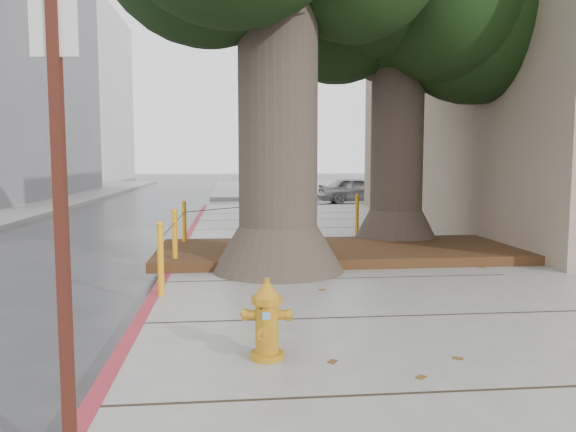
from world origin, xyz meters
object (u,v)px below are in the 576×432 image
(car_red, at_px, (467,189))
(car_dark, at_px, (0,192))
(car_silver, at_px, (356,190))
(fire_hydrant, at_px, (267,320))
(signpost, at_px, (60,200))

(car_red, height_order, car_dark, car_red)
(car_red, bearing_deg, car_silver, 74.16)
(car_red, distance_m, car_dark, 19.16)
(fire_hydrant, bearing_deg, car_silver, 82.79)
(car_silver, distance_m, car_dark, 14.54)
(signpost, xyz_separation_m, car_silver, (6.31, 20.55, -1.07))
(car_silver, relative_size, car_dark, 0.82)
(fire_hydrant, height_order, car_dark, car_dark)
(signpost, distance_m, car_red, 22.61)
(signpost, relative_size, car_silver, 0.79)
(car_silver, height_order, car_dark, car_dark)
(signpost, relative_size, car_dark, 0.65)
(fire_hydrant, bearing_deg, car_red, 69.75)
(signpost, relative_size, car_red, 0.72)
(fire_hydrant, distance_m, signpost, 2.23)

